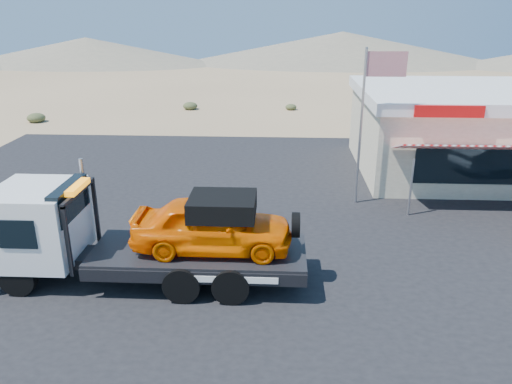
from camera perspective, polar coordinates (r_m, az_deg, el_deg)
ground at (r=16.12m, az=-3.38°, el=-6.83°), size 120.00×120.00×0.00m
asphalt_lot at (r=18.75m, az=3.69°, el=-2.75°), size 32.00×24.00×0.02m
tow_truck at (r=14.23m, az=-12.95°, el=-4.33°), size 8.54×2.53×2.86m
jerky_store at (r=25.41m, az=23.32°, el=6.53°), size 10.40×9.97×3.90m
flagpole at (r=19.36m, az=12.73°, el=9.19°), size 1.55×0.10×6.00m
distant_hills at (r=70.53m, az=-6.70°, el=15.82°), size 126.00×48.00×4.20m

